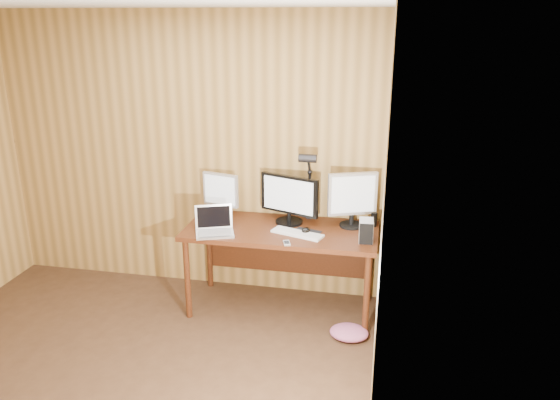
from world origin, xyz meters
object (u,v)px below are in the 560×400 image
(hard_drive, at_px, (366,231))
(desk_lamp, at_px, (309,176))
(laptop, at_px, (214,226))
(speaker, at_px, (374,220))
(keyboard, at_px, (297,233))
(phone, at_px, (287,243))
(monitor_left, at_px, (221,193))
(desk, at_px, (283,239))
(monitor_center, at_px, (289,199))
(monitor_right, at_px, (352,198))
(mouse, at_px, (306,230))

(hard_drive, height_order, desk_lamp, desk_lamp)
(laptop, bearing_deg, speaker, -3.33)
(keyboard, xyz_separation_m, phone, (-0.05, -0.20, -0.00))
(monitor_left, relative_size, hard_drive, 2.21)
(desk, bearing_deg, speaker, 10.38)
(monitor_left, distance_m, keyboard, 0.83)
(hard_drive, xyz_separation_m, desk_lamp, (-0.51, 0.35, 0.31))
(speaker, height_order, desk_lamp, desk_lamp)
(keyboard, relative_size, speaker, 3.72)
(laptop, relative_size, hard_drive, 2.09)
(hard_drive, bearing_deg, speaker, 77.57)
(monitor_center, height_order, monitor_left, monitor_center)
(keyboard, relative_size, phone, 4.12)
(laptop, height_order, speaker, laptop)
(laptop, height_order, desk_lamp, desk_lamp)
(monitor_right, relative_size, phone, 4.30)
(monitor_center, distance_m, speaker, 0.73)
(hard_drive, bearing_deg, desk, 160.61)
(laptop, bearing_deg, monitor_right, -2.49)
(monitor_right, xyz_separation_m, desk_lamp, (-0.38, 0.06, 0.15))
(desk, xyz_separation_m, monitor_left, (-0.59, 0.14, 0.33))
(hard_drive, bearing_deg, laptop, 179.22)
(desk_lamp, bearing_deg, keyboard, -107.91)
(laptop, xyz_separation_m, speaker, (1.27, 0.40, 0.01))
(desk, relative_size, monitor_center, 3.10)
(monitor_right, bearing_deg, mouse, -168.83)
(monitor_center, height_order, monitor_right, monitor_right)
(monitor_left, distance_m, mouse, 0.86)
(monitor_left, relative_size, desk_lamp, 0.59)
(monitor_right, height_order, speaker, monitor_right)
(laptop, xyz_separation_m, desk_lamp, (0.71, 0.42, 0.35))
(monitor_center, xyz_separation_m, monitor_right, (0.53, 0.02, 0.04))
(desk, distance_m, mouse, 0.29)
(mouse, xyz_separation_m, phone, (-0.11, -0.25, -0.02))
(desk, xyz_separation_m, monitor_center, (0.04, 0.07, 0.34))
(laptop, distance_m, phone, 0.63)
(mouse, xyz_separation_m, hard_drive, (0.49, -0.07, 0.06))
(desk, bearing_deg, monitor_center, 61.82)
(monitor_center, relative_size, monitor_left, 1.34)
(hard_drive, xyz_separation_m, speaker, (0.05, 0.34, -0.03))
(mouse, xyz_separation_m, speaker, (0.54, 0.26, 0.04))
(desk_lamp, bearing_deg, monitor_center, -163.39)
(desk_lamp, bearing_deg, monitor_right, -20.06)
(monitor_right, height_order, desk_lamp, desk_lamp)
(hard_drive, distance_m, speaker, 0.34)
(laptop, bearing_deg, phone, -31.00)
(mouse, xyz_separation_m, desk_lamp, (-0.03, 0.28, 0.38))
(monitor_right, distance_m, mouse, 0.48)
(hard_drive, height_order, speaker, hard_drive)
(keyboard, distance_m, desk_lamp, 0.51)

